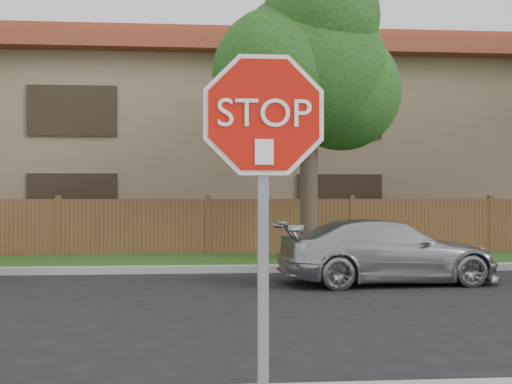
{
  "coord_description": "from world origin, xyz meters",
  "views": [
    {
      "loc": [
        0.04,
        -5.01,
        1.67
      ],
      "look_at": [
        0.36,
        -0.9,
        1.7
      ],
      "focal_mm": 42.0,
      "sensor_mm": 36.0,
      "label": 1
    }
  ],
  "objects": [
    {
      "name": "apartment_building",
      "position": [
        0.0,
        17.0,
        3.53
      ],
      "size": [
        35.2,
        9.2,
        7.2
      ],
      "color": "#91795A",
      "rests_on": "ground"
    },
    {
      "name": "far_curb",
      "position": [
        0.0,
        8.15,
        0.07
      ],
      "size": [
        70.0,
        0.3,
        0.15
      ],
      "primitive_type": "cube",
      "color": "gray",
      "rests_on": "ground"
    },
    {
      "name": "sedan_right",
      "position": [
        3.45,
        6.28,
        0.61
      ],
      "size": [
        4.35,
        2.05,
        1.23
      ],
      "primitive_type": "imported",
      "rotation": [
        0.0,
        0.0,
        1.65
      ],
      "color": "#AAABB1",
      "rests_on": "ground"
    },
    {
      "name": "grass_strip",
      "position": [
        0.0,
        9.8,
        0.06
      ],
      "size": [
        70.0,
        3.0,
        0.12
      ],
      "primitive_type": "cube",
      "color": "#1E4714",
      "rests_on": "ground"
    },
    {
      "name": "tree_mid",
      "position": [
        2.52,
        9.57,
        4.87
      ],
      "size": [
        4.8,
        3.9,
        7.35
      ],
      "color": "#382B21",
      "rests_on": "ground"
    },
    {
      "name": "fence",
      "position": [
        0.0,
        11.4,
        0.8
      ],
      "size": [
        70.0,
        0.12,
        1.6
      ],
      "primitive_type": "cube",
      "color": "brown",
      "rests_on": "ground"
    },
    {
      "name": "stop_sign",
      "position": [
        0.36,
        -1.48,
        1.83
      ],
      "size": [
        1.01,
        0.13,
        2.55
      ],
      "color": "gray",
      "rests_on": "sidewalk_near"
    }
  ]
}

